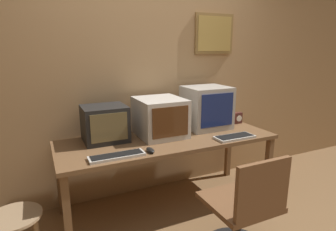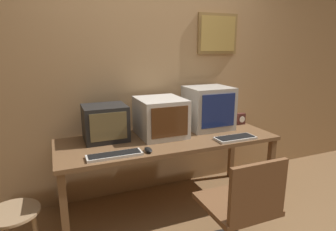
{
  "view_description": "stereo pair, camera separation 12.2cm",
  "coord_description": "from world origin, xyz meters",
  "px_view_note": "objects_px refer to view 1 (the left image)",
  "views": [
    {
      "loc": [
        -1.08,
        -1.34,
        1.56
      ],
      "look_at": [
        0.0,
        0.95,
        0.94
      ],
      "focal_mm": 30.0,
      "sensor_mm": 36.0,
      "label": 1
    },
    {
      "loc": [
        -0.97,
        -1.39,
        1.56
      ],
      "look_at": [
        0.0,
        0.95,
        0.94
      ],
      "focal_mm": 30.0,
      "sensor_mm": 36.0,
      "label": 2
    }
  ],
  "objects_px": {
    "monitor_center": "(160,117)",
    "keyboard_side": "(235,137)",
    "monitor_right": "(206,107)",
    "keyboard_main": "(117,156)",
    "side_stool": "(15,226)",
    "desk_clock": "(238,118)",
    "mouse_near_keyboard": "(150,150)",
    "monitor_left": "(105,123)",
    "office_chair": "(244,214)"
  },
  "relations": [
    {
      "from": "monitor_center",
      "to": "keyboard_side",
      "type": "height_order",
      "value": "monitor_center"
    },
    {
      "from": "monitor_right",
      "to": "keyboard_main",
      "type": "distance_m",
      "value": 1.18
    },
    {
      "from": "monitor_right",
      "to": "keyboard_main",
      "type": "bearing_deg",
      "value": -158.91
    },
    {
      "from": "monitor_center",
      "to": "side_stool",
      "type": "relative_size",
      "value": 1.15
    },
    {
      "from": "monitor_right",
      "to": "keyboard_main",
      "type": "relative_size",
      "value": 1.03
    },
    {
      "from": "keyboard_side",
      "to": "monitor_right",
      "type": "bearing_deg",
      "value": 95.98
    },
    {
      "from": "keyboard_main",
      "to": "desk_clock",
      "type": "height_order",
      "value": "desk_clock"
    },
    {
      "from": "keyboard_main",
      "to": "mouse_near_keyboard",
      "type": "height_order",
      "value": "mouse_near_keyboard"
    },
    {
      "from": "monitor_center",
      "to": "keyboard_main",
      "type": "relative_size",
      "value": 1.1
    },
    {
      "from": "keyboard_side",
      "to": "side_stool",
      "type": "distance_m",
      "value": 1.93
    },
    {
      "from": "monitor_right",
      "to": "mouse_near_keyboard",
      "type": "distance_m",
      "value": 0.94
    },
    {
      "from": "monitor_left",
      "to": "side_stool",
      "type": "bearing_deg",
      "value": -150.07
    },
    {
      "from": "office_chair",
      "to": "side_stool",
      "type": "distance_m",
      "value": 1.65
    },
    {
      "from": "monitor_right",
      "to": "side_stool",
      "type": "xyz_separation_m",
      "value": [
        -1.84,
        -0.41,
        -0.61
      ]
    },
    {
      "from": "office_chair",
      "to": "side_stool",
      "type": "relative_size",
      "value": 2.02
    },
    {
      "from": "office_chair",
      "to": "monitor_left",
      "type": "bearing_deg",
      "value": 126.34
    },
    {
      "from": "monitor_center",
      "to": "monitor_right",
      "type": "bearing_deg",
      "value": 3.64
    },
    {
      "from": "keyboard_main",
      "to": "office_chair",
      "type": "xyz_separation_m",
      "value": [
        0.78,
        -0.59,
        -0.38
      ]
    },
    {
      "from": "monitor_left",
      "to": "mouse_near_keyboard",
      "type": "xyz_separation_m",
      "value": [
        0.26,
        -0.45,
        -0.14
      ]
    },
    {
      "from": "monitor_left",
      "to": "mouse_near_keyboard",
      "type": "height_order",
      "value": "monitor_left"
    },
    {
      "from": "monitor_right",
      "to": "desk_clock",
      "type": "height_order",
      "value": "monitor_right"
    },
    {
      "from": "monitor_left",
      "to": "side_stool",
      "type": "relative_size",
      "value": 0.93
    },
    {
      "from": "keyboard_side",
      "to": "mouse_near_keyboard",
      "type": "height_order",
      "value": "mouse_near_keyboard"
    },
    {
      "from": "desk_clock",
      "to": "monitor_center",
      "type": "bearing_deg",
      "value": -178.47
    },
    {
      "from": "monitor_center",
      "to": "keyboard_side",
      "type": "bearing_deg",
      "value": -33.45
    },
    {
      "from": "monitor_right",
      "to": "keyboard_side",
      "type": "relative_size",
      "value": 1.16
    },
    {
      "from": "monitor_left",
      "to": "keyboard_side",
      "type": "height_order",
      "value": "monitor_left"
    },
    {
      "from": "keyboard_side",
      "to": "side_stool",
      "type": "relative_size",
      "value": 0.93
    },
    {
      "from": "monitor_center",
      "to": "monitor_left",
      "type": "bearing_deg",
      "value": 172.96
    },
    {
      "from": "keyboard_side",
      "to": "office_chair",
      "type": "bearing_deg",
      "value": -120.96
    },
    {
      "from": "monitor_left",
      "to": "keyboard_main",
      "type": "xyz_separation_m",
      "value": [
        -0.02,
        -0.45,
        -0.15
      ]
    },
    {
      "from": "keyboard_side",
      "to": "mouse_near_keyboard",
      "type": "distance_m",
      "value": 0.86
    },
    {
      "from": "keyboard_main",
      "to": "desk_clock",
      "type": "bearing_deg",
      "value": 15.27
    },
    {
      "from": "keyboard_main",
      "to": "office_chair",
      "type": "relative_size",
      "value": 0.52
    },
    {
      "from": "monitor_right",
      "to": "office_chair",
      "type": "distance_m",
      "value": 1.21
    },
    {
      "from": "office_chair",
      "to": "side_stool",
      "type": "bearing_deg",
      "value": 158.59
    },
    {
      "from": "office_chair",
      "to": "side_stool",
      "type": "xyz_separation_m",
      "value": [
        -1.53,
        0.6,
        -0.02
      ]
    },
    {
      "from": "office_chair",
      "to": "monitor_right",
      "type": "bearing_deg",
      "value": 73.23
    },
    {
      "from": "desk_clock",
      "to": "side_stool",
      "type": "height_order",
      "value": "desk_clock"
    },
    {
      "from": "mouse_near_keyboard",
      "to": "office_chair",
      "type": "bearing_deg",
      "value": -49.37
    },
    {
      "from": "monitor_center",
      "to": "keyboard_main",
      "type": "height_order",
      "value": "monitor_center"
    },
    {
      "from": "monitor_center",
      "to": "office_chair",
      "type": "relative_size",
      "value": 0.57
    },
    {
      "from": "monitor_right",
      "to": "desk_clock",
      "type": "bearing_deg",
      "value": -1.27
    },
    {
      "from": "keyboard_main",
      "to": "keyboard_side",
      "type": "relative_size",
      "value": 1.13
    },
    {
      "from": "keyboard_side",
      "to": "side_stool",
      "type": "xyz_separation_m",
      "value": [
        -1.88,
        0.02,
        -0.4
      ]
    },
    {
      "from": "desk_clock",
      "to": "mouse_near_keyboard",
      "type": "bearing_deg",
      "value": -161.26
    },
    {
      "from": "mouse_near_keyboard",
      "to": "side_stool",
      "type": "bearing_deg",
      "value": 179.27
    },
    {
      "from": "monitor_left",
      "to": "monitor_right",
      "type": "height_order",
      "value": "monitor_right"
    },
    {
      "from": "mouse_near_keyboard",
      "to": "office_chair",
      "type": "xyz_separation_m",
      "value": [
        0.5,
        -0.59,
        -0.38
      ]
    },
    {
      "from": "side_stool",
      "to": "monitor_center",
      "type": "bearing_deg",
      "value": 16.33
    }
  ]
}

